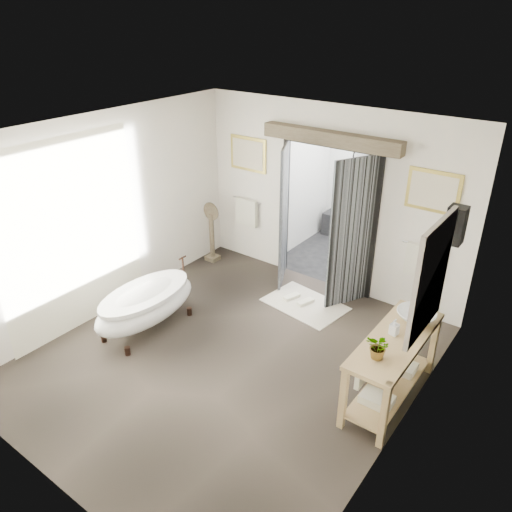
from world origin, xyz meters
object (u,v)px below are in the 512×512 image
at_px(vanity, 390,363).
at_px(basin, 416,317).
at_px(clawfoot_tub, 146,304).
at_px(rug, 305,304).

xyz_separation_m(vanity, basin, (0.08, 0.43, 0.42)).
xyz_separation_m(clawfoot_tub, rug, (1.49, 1.85, -0.39)).
relative_size(vanity, rug, 1.33).
distance_m(clawfoot_tub, rug, 2.41).
distance_m(rug, basin, 2.24).
height_order(clawfoot_tub, rug, clawfoot_tub).
distance_m(vanity, rug, 2.22).
bearing_deg(vanity, basin, 79.60).
xyz_separation_m(rug, basin, (1.90, -0.74, 0.92)).
bearing_deg(rug, basin, -21.25).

